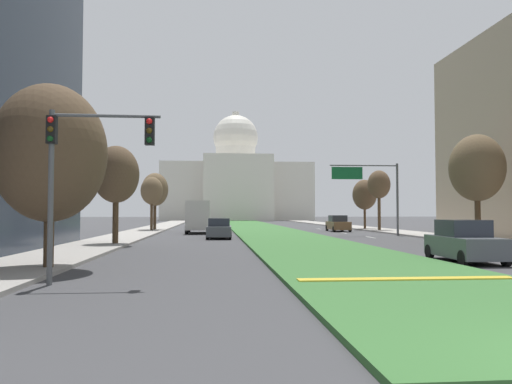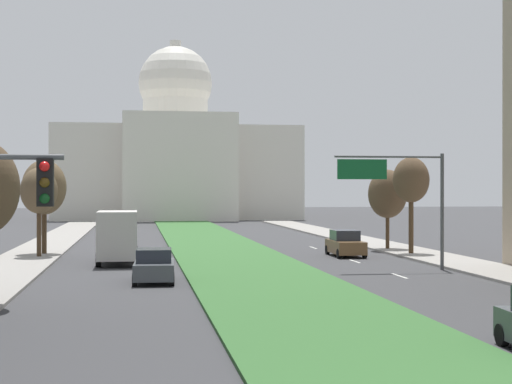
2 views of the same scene
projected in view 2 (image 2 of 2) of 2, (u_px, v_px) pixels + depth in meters
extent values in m
plane|color=#3D3D3F|center=(211.00, 243.00, 65.70)|extent=(266.34, 266.34, 0.00)
cube|color=#386B33|center=(218.00, 248.00, 59.71)|extent=(7.33, 108.96, 0.14)
cube|color=silver|center=(400.00, 276.00, 40.85)|extent=(0.16, 2.40, 0.01)
cube|color=silver|center=(355.00, 261.00, 49.26)|extent=(0.16, 2.40, 0.01)
cube|color=silver|center=(313.00, 248.00, 60.86)|extent=(0.16, 2.40, 0.01)
cube|color=#9E9991|center=(30.00, 257.00, 51.77)|extent=(4.00, 108.96, 0.15)
cube|color=#9E9991|center=(411.00, 252.00, 55.69)|extent=(4.00, 108.96, 0.15)
cube|color=silver|center=(175.00, 174.00, 125.53)|extent=(36.71, 24.74, 14.00)
cube|color=silver|center=(180.00, 167.00, 111.32)|extent=(16.15, 4.00, 15.40)
cylinder|color=silver|center=(175.00, 113.00, 125.50)|extent=(10.29, 10.29, 5.43)
sphere|color=silver|center=(175.00, 83.00, 125.49)|extent=(11.68, 11.68, 11.68)
cylinder|color=silver|center=(175.00, 50.00, 125.47)|extent=(1.80, 1.80, 3.00)
cube|color=black|center=(45.00, 183.00, 13.85)|extent=(0.28, 0.24, 0.84)
sphere|color=red|center=(44.00, 166.00, 13.71)|extent=(0.18, 0.18, 0.18)
sphere|color=#4C380F|center=(44.00, 183.00, 13.71)|extent=(0.18, 0.18, 0.18)
sphere|color=#0F4219|center=(44.00, 199.00, 13.71)|extent=(0.18, 0.18, 0.18)
cylinder|color=#515456|center=(442.00, 212.00, 44.03)|extent=(0.20, 0.20, 6.50)
cylinder|color=#515456|center=(389.00, 157.00, 43.56)|extent=(6.18, 0.12, 0.12)
cube|color=#146033|center=(362.00, 169.00, 43.28)|extent=(2.80, 0.08, 1.10)
cylinder|color=#4C3823|center=(39.00, 230.00, 51.14)|extent=(0.30, 0.30, 3.67)
ellipsoid|color=brown|center=(39.00, 191.00, 51.13)|extent=(2.38, 2.38, 2.98)
cylinder|color=#4C3823|center=(411.00, 223.00, 53.81)|extent=(0.33, 0.33, 4.38)
ellipsoid|color=brown|center=(411.00, 180.00, 53.80)|extent=(2.48, 2.48, 3.11)
cylinder|color=#4C3823|center=(44.00, 228.00, 53.43)|extent=(0.34, 0.34, 3.72)
ellipsoid|color=brown|center=(44.00, 187.00, 53.42)|extent=(2.98, 2.98, 3.72)
cylinder|color=#4C3823|center=(387.00, 228.00, 57.97)|extent=(0.28, 0.28, 3.28)
ellipsoid|color=brown|center=(388.00, 194.00, 57.97)|extent=(2.85, 2.85, 3.57)
cylinder|color=black|center=(502.00, 335.00, 22.52)|extent=(0.25, 0.65, 0.64)
cube|color=#4C5156|center=(154.00, 270.00, 38.14)|extent=(2.05, 4.30, 0.78)
cube|color=#282D38|center=(154.00, 255.00, 37.97)|extent=(1.74, 2.09, 0.63)
cylinder|color=black|center=(137.00, 272.00, 39.70)|extent=(0.25, 0.65, 0.64)
cylinder|color=black|center=(172.00, 272.00, 39.89)|extent=(0.25, 0.65, 0.64)
cylinder|color=black|center=(135.00, 280.00, 36.39)|extent=(0.25, 0.65, 0.64)
cylinder|color=black|center=(172.00, 279.00, 36.58)|extent=(0.25, 0.65, 0.64)
cube|color=brown|center=(345.00, 247.00, 52.92)|extent=(1.96, 4.37, 0.84)
cube|color=#282D38|center=(345.00, 235.00, 53.09)|extent=(1.69, 2.11, 0.69)
cylinder|color=black|center=(365.00, 253.00, 51.33)|extent=(0.23, 0.64, 0.64)
cylinder|color=black|center=(339.00, 254.00, 51.11)|extent=(0.23, 0.64, 0.64)
cylinder|color=black|center=(351.00, 249.00, 54.73)|extent=(0.23, 0.64, 0.64)
cylinder|color=black|center=(327.00, 250.00, 54.51)|extent=(0.23, 0.64, 0.64)
cube|color=#BCBCC1|center=(119.00, 237.00, 49.85)|extent=(2.30, 2.00, 2.20)
cube|color=beige|center=(117.00, 235.00, 46.69)|extent=(2.30, 4.40, 2.80)
cylinder|color=black|center=(102.00, 253.00, 49.70)|extent=(0.30, 0.90, 0.90)
cylinder|color=black|center=(135.00, 253.00, 50.01)|extent=(0.30, 0.90, 0.90)
cylinder|color=black|center=(99.00, 259.00, 45.45)|extent=(0.30, 0.90, 0.90)
cylinder|color=black|center=(135.00, 259.00, 45.76)|extent=(0.30, 0.90, 0.90)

